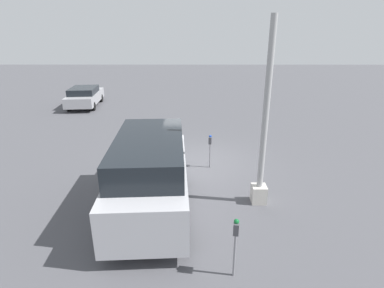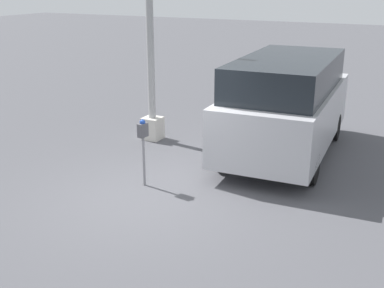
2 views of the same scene
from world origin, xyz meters
The scene contains 5 objects.
ground_plane centered at (0.00, 0.00, 0.00)m, with size 80.00×80.00×0.00m, color #4C4C51.
parking_meter_near centered at (0.48, 0.43, 0.97)m, with size 0.22×0.14×1.32m.
parking_meter_far centered at (6.00, 0.65, 1.04)m, with size 0.22×0.14×1.41m.
lamp_post centered at (3.01, 1.80, 1.84)m, with size 0.44×0.44×5.35m.
parked_van centered at (3.44, -1.42, 1.18)m, with size 4.96×2.28×2.20m.
Camera 2 is at (-6.71, -4.25, 3.74)m, focal length 45.00 mm.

